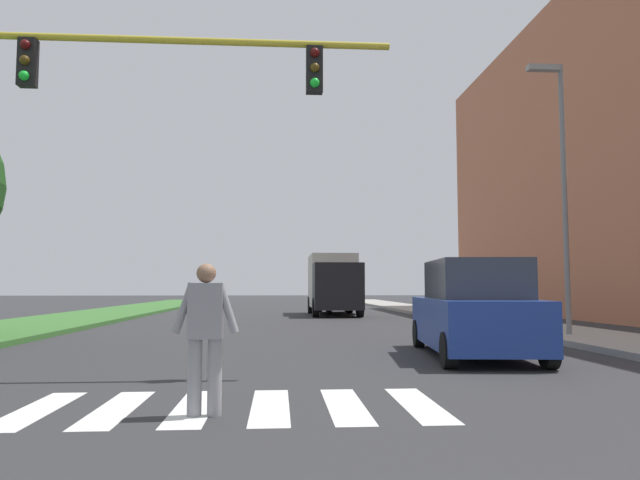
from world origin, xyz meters
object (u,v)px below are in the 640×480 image
(suv_crossing, at_px, (474,311))
(truck_box_delivery, at_px, (333,283))
(traffic_light_gantry, at_px, (23,107))
(sedan_midblock, at_px, (338,298))
(pedestrian_performer, at_px, (205,331))
(street_lamp_right, at_px, (561,172))

(suv_crossing, relative_size, truck_box_delivery, 0.77)
(suv_crossing, bearing_deg, traffic_light_gantry, -165.02)
(suv_crossing, xyz_separation_m, sedan_midblock, (-0.75, 20.27, -0.13))
(sedan_midblock, bearing_deg, pedestrian_performer, -99.08)
(pedestrian_performer, bearing_deg, street_lamp_right, 45.92)
(traffic_light_gantry, bearing_deg, sedan_midblock, 71.69)
(traffic_light_gantry, relative_size, pedestrian_performer, 5.13)
(truck_box_delivery, bearing_deg, sedan_midblock, 77.96)
(suv_crossing, distance_m, sedan_midblock, 20.29)
(suv_crossing, xyz_separation_m, truck_box_delivery, (-1.21, 18.12, 0.70))
(traffic_light_gantry, relative_size, suv_crossing, 1.82)
(pedestrian_performer, xyz_separation_m, truck_box_delivery, (3.61, 23.31, 0.70))
(street_lamp_right, bearing_deg, suv_crossing, -135.68)
(pedestrian_performer, height_order, truck_box_delivery, truck_box_delivery)
(sedan_midblock, bearing_deg, street_lamp_right, -74.74)
(pedestrian_performer, relative_size, truck_box_delivery, 0.27)
(traffic_light_gantry, distance_m, suv_crossing, 9.14)
(pedestrian_performer, height_order, sedan_midblock, sedan_midblock)
(street_lamp_right, bearing_deg, truck_box_delivery, 109.04)
(sedan_midblock, relative_size, truck_box_delivery, 0.71)
(truck_box_delivery, bearing_deg, pedestrian_performer, -98.80)
(suv_crossing, bearing_deg, pedestrian_performer, -132.89)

